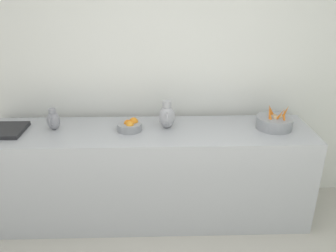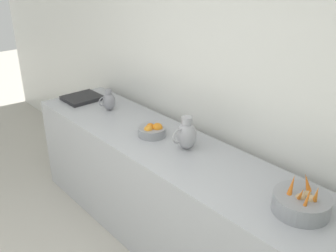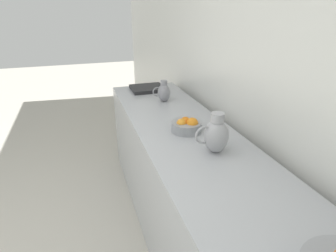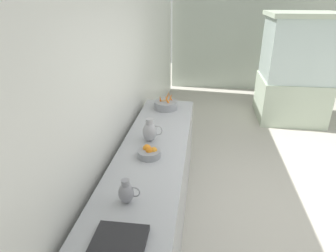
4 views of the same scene
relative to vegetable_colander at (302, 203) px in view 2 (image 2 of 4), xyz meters
The scene contains 7 objects.
tile_wall_left 0.94m from the vegetable_colander, 124.39° to the right, with size 0.10×8.98×3.00m, color silver.
prep_counter 1.25m from the vegetable_colander, 89.11° to the right, with size 0.69×2.94×0.91m, color #ADAFB5.
vegetable_colander is the anchor object (origin of this frame).
orange_bowl 1.31m from the vegetable_colander, 89.41° to the right, with size 0.22×0.22×0.11m.
metal_pitcher_tall 0.98m from the vegetable_colander, 92.30° to the right, with size 0.21×0.15×0.25m.
metal_pitcher_short 1.99m from the vegetable_colander, 90.86° to the right, with size 0.17×0.12×0.20m.
counter_sink_basin 2.39m from the vegetable_colander, 89.44° to the right, with size 0.34×0.30×0.04m, color #232326.
Camera 2 is at (0.21, 1.70, 2.25)m, focal length 40.90 mm.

